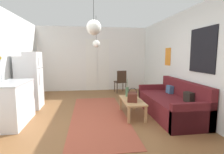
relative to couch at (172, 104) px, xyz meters
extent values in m
cube|color=brown|center=(-1.83, -0.44, -0.33)|extent=(5.05, 8.23, 0.10)
cube|color=white|center=(-1.83, 3.42, 1.03)|extent=(4.65, 0.10, 2.63)
cube|color=white|center=(-1.89, 3.36, 0.75)|extent=(0.47, 0.02, 2.07)
cube|color=white|center=(-1.40, 3.36, 0.75)|extent=(0.47, 0.02, 2.07)
cube|color=white|center=(-1.65, 3.36, 1.82)|extent=(1.04, 0.03, 0.06)
cube|color=silver|center=(0.45, -0.44, 1.03)|extent=(0.10, 7.83, 2.63)
cube|color=black|center=(0.39, -0.48, 1.32)|extent=(0.02, 0.85, 0.96)
cube|color=orange|center=(0.39, 1.14, 1.16)|extent=(0.02, 0.32, 0.53)
cube|color=#9E4733|center=(-1.81, 0.21, -0.28)|extent=(1.30, 3.43, 0.01)
cube|color=#5B191E|center=(-0.08, 0.00, -0.05)|extent=(0.91, 2.12, 0.45)
cube|color=#5B191E|center=(0.30, 0.00, 0.15)|extent=(0.15, 2.12, 0.86)
cube|color=#5B191E|center=(-0.08, -1.00, 0.02)|extent=(0.91, 0.11, 0.60)
cube|color=#5B191E|center=(-0.08, 1.00, 0.02)|extent=(0.91, 0.11, 0.60)
cube|color=black|center=(0.14, -0.47, 0.29)|extent=(0.15, 0.24, 0.24)
cube|color=#3D5B7F|center=(0.15, 0.45, 0.28)|extent=(0.14, 0.22, 0.22)
cube|color=tan|center=(-0.99, 0.10, 0.11)|extent=(0.47, 1.03, 0.04)
cube|color=tan|center=(-1.18, -0.38, -0.10)|extent=(0.05, 0.05, 0.37)
cube|color=tan|center=(-0.80, -0.38, -0.10)|extent=(0.05, 0.05, 0.37)
cube|color=tan|center=(-1.18, 0.58, -0.10)|extent=(0.05, 0.05, 0.37)
cube|color=tan|center=(-0.80, 0.58, -0.10)|extent=(0.05, 0.05, 0.37)
cylinder|color=#47704C|center=(-1.04, 0.45, 0.25)|extent=(0.08, 0.08, 0.25)
cylinder|color=#477F42|center=(-1.04, 0.45, 0.48)|extent=(0.01, 0.01, 0.22)
cube|color=#512319|center=(-1.02, -0.03, 0.23)|extent=(0.30, 0.36, 0.20)
torus|color=black|center=(-1.02, -0.03, 0.35)|extent=(0.20, 0.01, 0.20)
cube|color=white|center=(-3.68, 1.13, 0.51)|extent=(0.60, 0.61, 1.58)
cube|color=#4C4C51|center=(-3.38, 1.13, 0.84)|extent=(0.01, 0.59, 0.01)
cylinder|color=#B7BABF|center=(-3.36, 0.96, 1.03)|extent=(0.02, 0.02, 0.22)
cylinder|color=#B7BABF|center=(-3.36, 0.96, 0.56)|extent=(0.02, 0.02, 0.35)
cube|color=silver|center=(-3.66, -0.03, 0.16)|extent=(0.55, 1.12, 0.89)
cube|color=#B7BABF|center=(-3.66, -0.03, 0.62)|extent=(0.58, 1.15, 0.03)
cube|color=#999BA0|center=(-3.66, 0.02, 0.58)|extent=(0.36, 0.40, 0.10)
cylinder|color=#B7BABF|center=(-3.88, 0.02, 0.74)|extent=(0.02, 0.02, 0.20)
cube|color=silver|center=(-3.78, -0.03, 1.51)|extent=(0.32, 1.00, 0.65)
cylinder|color=#382619|center=(-0.64, 2.98, -0.07)|extent=(0.03, 0.03, 0.41)
cylinder|color=#382619|center=(-0.99, 2.93, -0.07)|extent=(0.03, 0.03, 0.41)
cylinder|color=#382619|center=(-0.59, 2.65, -0.07)|extent=(0.03, 0.03, 0.41)
cylinder|color=#382619|center=(-0.94, 2.59, -0.07)|extent=(0.03, 0.03, 0.41)
cube|color=#382619|center=(-0.79, 2.79, 0.14)|extent=(0.47, 0.46, 0.04)
cube|color=#382619|center=(-0.76, 2.61, 0.38)|extent=(0.38, 0.09, 0.45)
cylinder|color=black|center=(-1.94, -0.83, 2.08)|extent=(0.01, 0.01, 0.53)
sphere|color=white|center=(-1.94, -0.83, 1.69)|extent=(0.26, 0.26, 0.26)
cylinder|color=black|center=(-1.79, 1.29, 2.00)|extent=(0.01, 0.01, 0.70)
sphere|color=white|center=(-1.79, 1.29, 1.54)|extent=(0.22, 0.22, 0.22)
camera|label=1|loc=(-2.05, -3.95, 1.23)|focal=27.91mm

